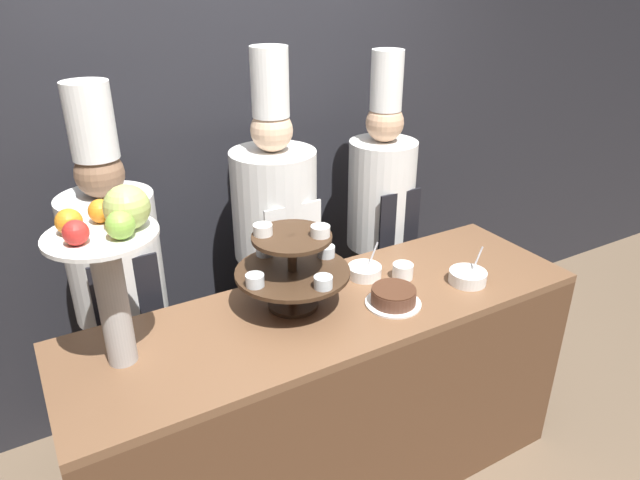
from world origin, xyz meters
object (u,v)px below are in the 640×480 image
cake_round (393,297)px  serving_bowl_near (468,277)px  fruit_pedestal (111,253)px  chef_left (119,284)px  serving_bowl_far (365,271)px  tiered_stand (292,264)px  chef_center_right (380,217)px  chef_center_left (276,239)px  cup_white (403,271)px

cake_round → serving_bowl_near: (0.38, -0.02, -0.01)m
fruit_pedestal → chef_left: size_ratio=0.35×
cake_round → serving_bowl_far: serving_bowl_far is taller
tiered_stand → serving_bowl_far: size_ratio=2.94×
cake_round → chef_center_right: chef_center_right is taller
fruit_pedestal → chef_center_right: (1.44, 0.54, -0.39)m
fruit_pedestal → chef_center_left: size_ratio=0.33×
cup_white → chef_center_right: (0.28, 0.56, -0.01)m
serving_bowl_far → serving_bowl_near: bearing=-36.7°
cup_white → serving_bowl_far: serving_bowl_far is taller
serving_bowl_far → chef_left: (-0.94, 0.47, -0.03)m
serving_bowl_near → chef_center_right: bearing=84.9°
chef_left → chef_center_left: bearing=0.0°
cake_round → chef_center_left: size_ratio=0.12×
serving_bowl_near → chef_left: 1.49m
cake_round → serving_bowl_near: bearing=-2.7°
chef_center_left → chef_left: bearing=-180.0°
serving_bowl_far → chef_center_left: 0.51m
chef_center_right → cup_white: bearing=-116.7°
chef_center_left → tiered_stand: bearing=-108.9°
fruit_pedestal → serving_bowl_near: bearing=-7.7°
cup_white → chef_center_left: 0.65m
tiered_stand → chef_center_right: 0.97m
cake_round → serving_bowl_near: 0.38m
cup_white → chef_center_left: size_ratio=0.05×
tiered_stand → chef_center_left: chef_center_left is taller
cake_round → cup_white: 0.22m
serving_bowl_near → serving_bowl_far: bearing=143.3°
fruit_pedestal → tiered_stand: bearing=2.0°
cake_round → chef_center_right: bearing=58.0°
fruit_pedestal → chef_left: chef_left is taller
cup_white → chef_center_right: bearing=63.3°
fruit_pedestal → chef_center_right: bearing=20.6°
serving_bowl_far → chef_center_right: bearing=48.2°
cup_white → fruit_pedestal: bearing=179.2°
cup_white → tiered_stand: bearing=175.7°
cup_white → chef_center_right: 0.63m
cake_round → cup_white: bearing=43.0°
fruit_pedestal → chef_center_left: (0.83, 0.54, -0.37)m
chef_center_right → fruit_pedestal: bearing=-159.4°
chef_center_right → chef_left: bearing=180.0°
serving_bowl_near → chef_center_left: chef_center_left is taller
serving_bowl_near → chef_left: chef_left is taller
tiered_stand → cake_round: 0.43m
serving_bowl_near → chef_center_right: size_ratio=0.09×
fruit_pedestal → cake_round: 1.08m
fruit_pedestal → chef_left: (0.08, 0.54, -0.41)m
serving_bowl_far → fruit_pedestal: bearing=-175.8°
chef_center_right → cake_round: bearing=-122.0°
cup_white → chef_center_left: chef_center_left is taller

